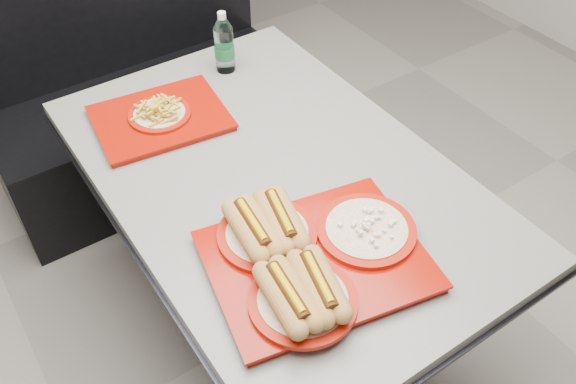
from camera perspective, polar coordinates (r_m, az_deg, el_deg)
ground at (r=2.32m, az=-0.90°, el=-11.86°), size 6.00×6.00×0.00m
diner_table at (r=1.87m, az=-1.10°, el=-1.82°), size 0.92×1.42×0.75m
booth_bench at (r=2.75m, az=-13.84°, el=9.25°), size 1.30×0.57×1.35m
tray_near at (r=1.48m, az=1.86°, el=-6.01°), size 0.59×0.50×0.11m
tray_far at (r=1.96m, az=-11.90°, el=7.02°), size 0.44×0.36×0.08m
water_bottle at (r=2.13m, az=-5.99°, el=13.46°), size 0.07×0.07×0.22m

